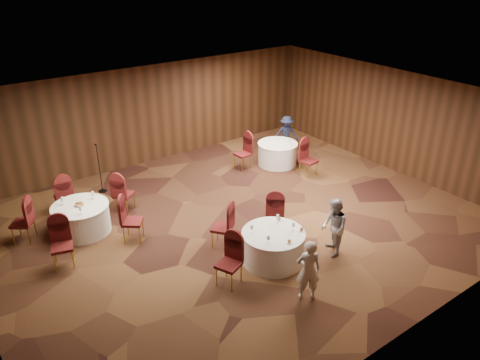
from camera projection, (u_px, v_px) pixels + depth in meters
ground at (238, 222)px, 12.23m from camera, size 12.00×12.00×0.00m
room_shell at (238, 153)px, 11.37m from camera, size 12.00×12.00×12.00m
table_main at (273, 246)px, 10.57m from camera, size 1.43×1.43×0.74m
table_left at (82, 218)px, 11.68m from camera, size 1.40×1.40×0.74m
table_right at (277, 153)px, 15.44m from camera, size 1.31×1.31×0.74m
chairs_main at (243, 233)px, 10.84m from camera, size 2.86×1.99×1.00m
chairs_left at (82, 215)px, 11.60m from camera, size 3.31×2.97×1.00m
chairs_right at (275, 157)px, 14.85m from camera, size 1.90×2.23×1.00m
tabletop_main at (281, 228)px, 10.41m from camera, size 1.08×0.99×0.22m
tabletop_left at (79, 203)px, 11.48m from camera, size 0.79×0.78×0.22m
tabletop_right at (289, 140)px, 15.13m from camera, size 0.08×0.08×0.22m
mic_stand at (101, 178)px, 13.63m from camera, size 0.24×0.24×1.49m
woman_a at (308, 270)px, 9.29m from camera, size 0.59×0.54×1.36m
woman_b at (334, 227)px, 10.68m from camera, size 0.81×0.86×1.41m
man_c at (286, 134)px, 16.30m from camera, size 0.96×0.89×1.30m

